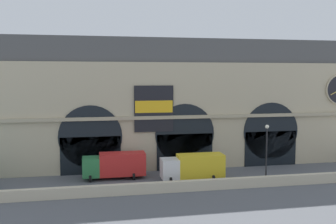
% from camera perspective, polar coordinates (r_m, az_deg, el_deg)
% --- Properties ---
extents(ground_plane, '(200.00, 200.00, 0.00)m').
position_cam_1_polar(ground_plane, '(46.28, 4.00, -10.11)').
color(ground_plane, '#54565B').
extents(quay_parapet_wall, '(90.00, 0.70, 1.15)m').
position_cam_1_polar(quay_parapet_wall, '(42.18, 5.54, -10.87)').
color(quay_parapet_wall, beige).
rests_on(quay_parapet_wall, ground).
extents(station_building, '(51.27, 4.68, 17.40)m').
position_cam_1_polar(station_building, '(51.67, 2.04, 1.04)').
color(station_building, '#BCAD8C').
rests_on(station_building, ground).
extents(box_truck_midwest, '(7.50, 2.91, 3.12)m').
position_cam_1_polar(box_truck_midwest, '(46.65, -7.99, -7.88)').
color(box_truck_midwest, '#2D7A42').
rests_on(box_truck_midwest, ground).
extents(box_truck_center, '(7.50, 2.91, 3.12)m').
position_cam_1_polar(box_truck_center, '(45.48, 3.82, -8.18)').
color(box_truck_center, white).
rests_on(box_truck_center, ground).
extents(street_lamp_quayside, '(0.44, 0.44, 6.90)m').
position_cam_1_polar(street_lamp_quayside, '(44.71, 14.64, -5.03)').
color(street_lamp_quayside, black).
rests_on(street_lamp_quayside, ground).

